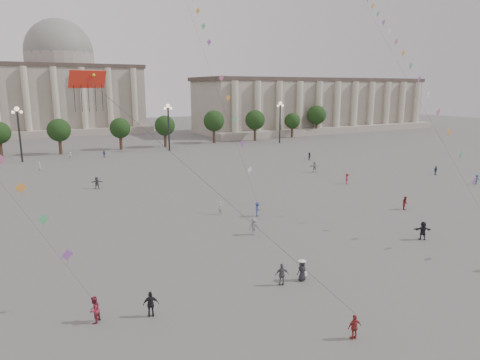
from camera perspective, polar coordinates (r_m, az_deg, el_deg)
name	(u,v)px	position (r m, az deg, el deg)	size (l,w,h in m)	color
ground	(298,294)	(31.41, 7.69, -14.79)	(360.00, 360.00, 0.00)	#5A5755
hall_east	(315,105)	(148.27, 9.99, 9.84)	(84.00, 26.22, 17.20)	gray
hall_central	(63,87)	(152.57, -22.58, 11.35)	(48.30, 34.30, 35.50)	gray
tree_row	(93,127)	(102.20, -19.01, 6.65)	(137.12, 5.12, 8.00)	#36241B
lamp_post_mid_west	(18,124)	(92.70, -27.45, 6.65)	(2.00, 0.90, 10.65)	#262628
lamp_post_mid_east	(168,119)	(97.97, -9.53, 8.07)	(2.00, 0.90, 10.65)	#262628
lamp_post_far_east	(280,115)	(111.37, 5.38, 8.67)	(2.00, 0.90, 10.65)	#262628
person_crowd_0	(104,154)	(92.98, -17.66, 3.36)	(0.89, 0.37, 1.51)	#355078
person_crowd_3	(423,231)	(44.42, 23.19, -6.23)	(1.67, 0.53, 1.80)	black
person_crowd_4	(70,156)	(92.00, -21.69, 2.99)	(1.45, 0.46, 1.57)	silver
person_crowd_6	(254,227)	(42.15, 1.86, -6.22)	(1.12, 0.64, 1.74)	slate
person_crowd_7	(315,167)	(74.05, 9.91, 1.76)	(1.78, 0.57, 1.92)	#B3B4AF
person_crowd_8	(347,179)	(66.09, 14.09, 0.17)	(1.03, 0.59, 1.60)	maroon
person_crowd_9	(309,156)	(86.39, 9.23, 3.15)	(1.43, 0.46, 1.54)	black
person_crowd_10	(40,167)	(80.50, -25.16, 1.56)	(0.66, 0.43, 1.80)	silver
person_crowd_12	(97,183)	(64.46, -18.54, -0.33)	(1.64, 0.52, 1.77)	#59585C
person_crowd_13	(220,208)	(48.90, -2.64, -3.73)	(0.56, 0.37, 1.53)	#AFAEAA
person_crowd_14	(477,179)	(73.07, 29.03, 0.07)	(0.96, 0.55, 1.49)	#334F73
person_crowd_20	(436,171)	(77.78, 24.63, 1.15)	(0.87, 0.36, 1.48)	navy
person_crowd_21	(405,203)	(54.39, 21.17, -2.87)	(0.78, 0.61, 1.61)	maroon
tourist_0	(354,327)	(26.78, 15.02, -18.40)	(0.88, 0.37, 1.51)	maroon
tourist_1	(151,304)	(28.62, -11.79, -15.90)	(0.99, 0.41, 1.69)	black
tourist_3	(282,275)	(32.12, 5.61, -12.43)	(0.99, 0.41, 1.68)	#57585C
kite_flyer_0	(94,310)	(28.87, -18.86, -16.06)	(0.83, 0.64, 1.70)	maroon
kite_flyer_1	(257,209)	(48.14, 2.34, -3.92)	(1.06, 0.61, 1.64)	navy
hat_person	(302,270)	(33.01, 8.27, -11.78)	(0.84, 0.61, 1.69)	black
dragon_kite	(91,93)	(27.39, -19.20, 10.86)	(7.12, 5.89, 20.72)	red
kite_train_east	(390,36)	(63.48, 19.31, 17.62)	(24.08, 46.40, 64.44)	#3F3F3F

